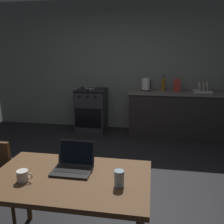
% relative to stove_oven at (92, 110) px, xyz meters
% --- Properties ---
extents(ground_plane, '(12.00, 12.00, 0.00)m').
position_rel_stove_oven_xyz_m(ground_plane, '(0.57, -2.27, -0.45)').
color(ground_plane, black).
extents(back_wall, '(6.40, 0.10, 2.69)m').
position_rel_stove_oven_xyz_m(back_wall, '(0.87, 0.35, 0.90)').
color(back_wall, slate).
rests_on(back_wall, ground_plane).
extents(kitchen_counter, '(2.16, 0.64, 0.90)m').
position_rel_stove_oven_xyz_m(kitchen_counter, '(1.87, 0.00, 0.00)').
color(kitchen_counter, '#282623').
rests_on(kitchen_counter, ground_plane).
extents(stove_oven, '(0.60, 0.62, 0.90)m').
position_rel_stove_oven_xyz_m(stove_oven, '(0.00, 0.00, 0.00)').
color(stove_oven, '#2D2D30').
rests_on(stove_oven, ground_plane).
extents(dining_table, '(1.27, 0.77, 0.72)m').
position_rel_stove_oven_xyz_m(dining_table, '(0.63, -3.20, 0.20)').
color(dining_table, brown).
rests_on(dining_table, ground_plane).
extents(laptop, '(0.32, 0.27, 0.22)m').
position_rel_stove_oven_xyz_m(laptop, '(0.62, -3.09, 0.32)').
color(laptop, '#232326').
rests_on(laptop, dining_table).
extents(electric_kettle, '(0.20, 0.18, 0.26)m').
position_rel_stove_oven_xyz_m(electric_kettle, '(1.12, 0.00, 0.57)').
color(electric_kettle, black).
rests_on(electric_kettle, kitchen_counter).
extents(frying_pan, '(0.22, 0.39, 0.05)m').
position_rel_stove_oven_xyz_m(frying_pan, '(-0.02, -0.03, 0.48)').
color(frying_pan, gray).
rests_on(frying_pan, stove_oven).
extents(coffee_mug, '(0.13, 0.09, 0.09)m').
position_rel_stove_oven_xyz_m(coffee_mug, '(0.30, -3.33, 0.31)').
color(coffee_mug, silver).
rests_on(coffee_mug, dining_table).
extents(drinking_glass, '(0.07, 0.07, 0.13)m').
position_rel_stove_oven_xyz_m(drinking_glass, '(1.04, -3.28, 0.33)').
color(drinking_glass, '#99B7C6').
rests_on(drinking_glass, dining_table).
extents(cereal_box, '(0.13, 0.05, 0.24)m').
position_rel_stove_oven_xyz_m(cereal_box, '(1.73, 0.02, 0.57)').
color(cereal_box, '#B2382D').
rests_on(cereal_box, kitchen_counter).
extents(dish_rack, '(0.34, 0.26, 0.21)m').
position_rel_stove_oven_xyz_m(dish_rack, '(2.21, 0.00, 0.50)').
color(dish_rack, silver).
rests_on(dish_rack, kitchen_counter).
extents(bottle_b, '(0.08, 0.08, 0.29)m').
position_rel_stove_oven_xyz_m(bottle_b, '(1.47, 0.08, 0.59)').
color(bottle_b, '#8C601E').
rests_on(bottle_b, kitchen_counter).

